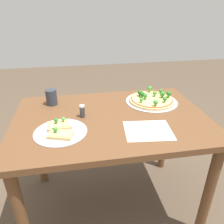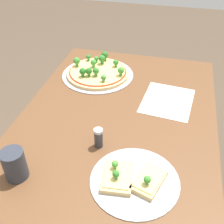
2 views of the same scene
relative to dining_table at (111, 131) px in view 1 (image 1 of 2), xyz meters
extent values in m
plane|color=brown|center=(0.00, 0.00, -0.64)|extent=(8.00, 8.00, 0.00)
cube|color=brown|center=(0.00, 0.00, 0.09)|extent=(1.16, 0.79, 0.04)
cylinder|color=brown|center=(-0.52, -0.33, -0.28)|extent=(0.06, 0.06, 0.71)
cylinder|color=brown|center=(0.52, -0.33, -0.28)|extent=(0.06, 0.06, 0.71)
cylinder|color=brown|center=(-0.52, 0.33, -0.28)|extent=(0.06, 0.06, 0.71)
cylinder|color=brown|center=(0.52, 0.33, -0.28)|extent=(0.06, 0.06, 0.71)
cylinder|color=#A3A3A8|center=(0.31, 0.17, 0.11)|extent=(0.36, 0.36, 0.00)
cylinder|color=#DBB775|center=(0.31, 0.17, 0.12)|extent=(0.31, 0.31, 0.01)
cylinder|color=#A82D1E|center=(0.31, 0.17, 0.12)|extent=(0.28, 0.28, 0.00)
cylinder|color=#EACC75|center=(0.31, 0.17, 0.13)|extent=(0.27, 0.27, 0.00)
sphere|color=#3D8933|center=(0.33, 0.28, 0.16)|extent=(0.03, 0.03, 0.03)
cylinder|color=#488E3A|center=(0.33, 0.28, 0.14)|extent=(0.02, 0.02, 0.02)
sphere|color=#3D8933|center=(0.40, 0.20, 0.15)|extent=(0.02, 0.02, 0.02)
cylinder|color=#488E3A|center=(0.40, 0.20, 0.13)|extent=(0.01, 0.01, 0.01)
sphere|color=#286B23|center=(0.43, 0.16, 0.16)|extent=(0.03, 0.03, 0.03)
cylinder|color=#37742D|center=(0.43, 0.16, 0.14)|extent=(0.02, 0.02, 0.02)
sphere|color=#337A2D|center=(0.37, 0.09, 0.15)|extent=(0.03, 0.03, 0.03)
cylinder|color=#3F8136|center=(0.37, 0.09, 0.14)|extent=(0.01, 0.01, 0.01)
sphere|color=#286B23|center=(0.24, 0.22, 0.16)|extent=(0.03, 0.03, 0.03)
cylinder|color=#37742D|center=(0.24, 0.22, 0.14)|extent=(0.01, 0.01, 0.01)
sphere|color=#479338|center=(0.22, 0.11, 0.15)|extent=(0.03, 0.03, 0.03)
cylinder|color=#51973E|center=(0.22, 0.11, 0.14)|extent=(0.01, 0.01, 0.01)
sphere|color=#337A2D|center=(0.26, 0.16, 0.16)|extent=(0.03, 0.03, 0.03)
cylinder|color=#3F8136|center=(0.26, 0.16, 0.14)|extent=(0.01, 0.01, 0.01)
sphere|color=#479338|center=(0.29, 0.05, 0.16)|extent=(0.03, 0.03, 0.03)
cylinder|color=#51973E|center=(0.29, 0.05, 0.14)|extent=(0.01, 0.01, 0.01)
sphere|color=#286B23|center=(0.25, 0.19, 0.16)|extent=(0.03, 0.03, 0.03)
cylinder|color=#37742D|center=(0.25, 0.19, 0.14)|extent=(0.01, 0.01, 0.01)
sphere|color=#3D8933|center=(0.34, 0.20, 0.16)|extent=(0.03, 0.03, 0.03)
cylinder|color=#488E3A|center=(0.34, 0.20, 0.14)|extent=(0.01, 0.01, 0.01)
sphere|color=#337A2D|center=(0.39, 0.17, 0.16)|extent=(0.03, 0.03, 0.03)
cylinder|color=#3F8136|center=(0.39, 0.17, 0.14)|extent=(0.02, 0.02, 0.02)
sphere|color=#337A2D|center=(0.41, 0.25, 0.15)|extent=(0.02, 0.02, 0.02)
cylinder|color=#3F8136|center=(0.41, 0.25, 0.13)|extent=(0.01, 0.01, 0.01)
cylinder|color=#A3A3A8|center=(-0.30, -0.13, 0.11)|extent=(0.28, 0.28, 0.00)
cube|color=#DBB775|center=(-0.29, -0.17, 0.12)|extent=(0.14, 0.11, 0.02)
cube|color=#EACC75|center=(-0.29, -0.17, 0.13)|extent=(0.12, 0.09, 0.00)
sphere|color=#3D8933|center=(-0.32, -0.17, 0.15)|extent=(0.02, 0.02, 0.02)
cylinder|color=#488E3A|center=(-0.32, -0.17, 0.13)|extent=(0.01, 0.01, 0.01)
cube|color=#DBB775|center=(-0.30, -0.07, 0.12)|extent=(0.14, 0.11, 0.02)
cube|color=#EACC75|center=(-0.30, -0.07, 0.13)|extent=(0.11, 0.09, 0.00)
sphere|color=#479338|center=(-0.28, -0.06, 0.15)|extent=(0.02, 0.02, 0.02)
cylinder|color=#51973E|center=(-0.28, -0.06, 0.13)|extent=(0.01, 0.01, 0.01)
sphere|color=#337A2D|center=(-0.32, -0.07, 0.15)|extent=(0.02, 0.02, 0.02)
cylinder|color=#3F8136|center=(-0.32, -0.07, 0.13)|extent=(0.01, 0.01, 0.01)
cylinder|color=#2D333D|center=(-0.36, 0.24, 0.16)|extent=(0.07, 0.07, 0.10)
cylinder|color=#333338|center=(-0.17, 0.03, 0.14)|extent=(0.03, 0.03, 0.07)
cylinder|color=#B2B2B7|center=(-0.17, 0.03, 0.18)|extent=(0.03, 0.03, 0.01)
cube|color=white|center=(0.17, -0.19, 0.11)|extent=(0.27, 0.23, 0.00)
camera|label=1|loc=(-0.20, -1.14, 0.73)|focal=35.00mm
camera|label=2|loc=(-0.86, -0.19, 0.82)|focal=45.00mm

